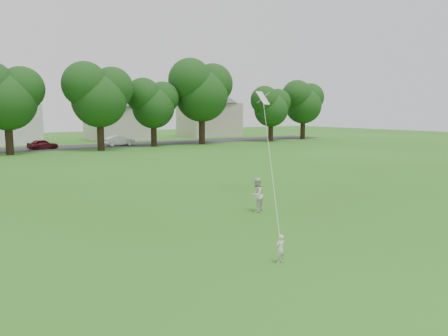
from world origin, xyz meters
TOP-DOWN VIEW (x-y plane):
  - ground at (0.00, 0.00)m, footprint 160.00×160.00m
  - street at (0.00, 42.00)m, footprint 90.00×7.00m
  - toddler at (0.52, -1.63)m, footprint 0.31×0.21m
  - older_boy at (3.90, 3.73)m, footprint 0.90×0.85m
  - kite at (3.67, 2.67)m, footprint 3.64×4.68m
  - tree_row at (2.94, 36.81)m, footprint 80.95×9.18m
  - house_row at (1.07, 52.00)m, footprint 76.69×13.49m

SIDE VIEW (x-z plane):
  - ground at x=0.00m, z-range 0.00..0.00m
  - street at x=0.00m, z-range 0.00..0.01m
  - toddler at x=0.52m, z-range 0.00..0.83m
  - older_boy at x=3.90m, z-range 0.00..1.48m
  - kite at x=3.67m, z-range -2.98..8.54m
  - house_row at x=1.07m, z-range -0.35..9.78m
  - tree_row at x=2.94m, z-range 0.74..11.80m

